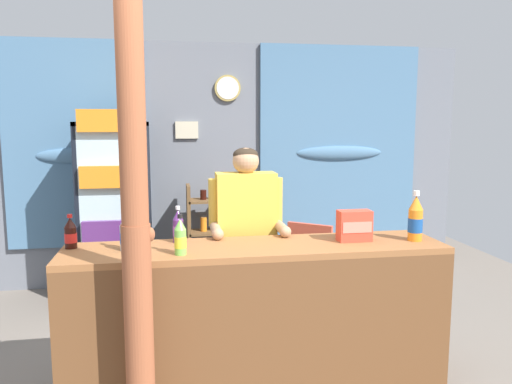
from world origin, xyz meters
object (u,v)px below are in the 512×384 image
(shopkeeper, at_px, (246,227))
(drink_fridge, at_px, (115,199))
(soda_bottle_water, at_px, (126,234))
(soda_bottle_lime_soda, at_px, (180,238))
(timber_post, at_px, (136,234))
(bottle_shelf_rack, at_px, (210,235))
(soda_bottle_cola, at_px, (71,234))
(soda_bottle_orange_soda, at_px, (415,219))
(soda_bottle_grape_soda, at_px, (178,227))
(snack_box_crackers, at_px, (354,226))
(plastic_lawn_chair, at_px, (315,261))
(stall_counter, at_px, (259,309))

(shopkeeper, bearing_deg, drink_fridge, 127.40)
(soda_bottle_water, height_order, soda_bottle_lime_soda, soda_bottle_water)
(timber_post, xyz_separation_m, bottle_shelf_rack, (0.58, 2.50, -0.59))
(soda_bottle_water, bearing_deg, soda_bottle_cola, 161.60)
(soda_bottle_orange_soda, xyz_separation_m, soda_bottle_water, (-1.87, 0.05, -0.04))
(bottle_shelf_rack, xyz_separation_m, soda_bottle_grape_soda, (-0.35, -1.89, 0.49))
(soda_bottle_orange_soda, distance_m, soda_bottle_water, 1.87)
(drink_fridge, xyz_separation_m, snack_box_crackers, (1.73, -1.84, 0.06))
(timber_post, distance_m, bottle_shelf_rack, 2.63)
(soda_bottle_orange_soda, bearing_deg, shopkeeper, 154.85)
(bottle_shelf_rack, relative_size, plastic_lawn_chair, 1.30)
(plastic_lawn_chair, relative_size, soda_bottle_cola, 4.00)
(shopkeeper, distance_m, snack_box_crackers, 0.80)
(drink_fridge, height_order, plastic_lawn_chair, drink_fridge)
(shopkeeper, relative_size, soda_bottle_cola, 7.32)
(bottle_shelf_rack, xyz_separation_m, soda_bottle_lime_soda, (-0.34, -2.21, 0.49))
(bottle_shelf_rack, bearing_deg, stall_counter, -86.32)
(shopkeeper, xyz_separation_m, soda_bottle_cola, (-1.16, -0.33, 0.07))
(stall_counter, relative_size, drink_fridge, 1.31)
(bottle_shelf_rack, xyz_separation_m, shopkeeper, (0.14, -1.61, 0.41))
(drink_fridge, distance_m, soda_bottle_lime_soda, 2.08)
(plastic_lawn_chair, bearing_deg, timber_post, -131.41)
(soda_bottle_grape_soda, xyz_separation_m, soda_bottle_cola, (-0.67, -0.05, -0.01))
(shopkeeper, bearing_deg, soda_bottle_orange_soda, -25.15)
(soda_bottle_lime_soda, height_order, snack_box_crackers, soda_bottle_lime_soda)
(timber_post, relative_size, soda_bottle_grape_soda, 10.16)
(shopkeeper, relative_size, soda_bottle_grape_soda, 6.53)
(plastic_lawn_chair, bearing_deg, soda_bottle_grape_soda, -139.50)
(soda_bottle_water, xyz_separation_m, snack_box_crackers, (1.47, 0.00, -0.00))
(shopkeeper, distance_m, soda_bottle_lime_soda, 0.78)
(soda_bottle_cola, height_order, snack_box_crackers, soda_bottle_cola)
(soda_bottle_orange_soda, bearing_deg, soda_bottle_grape_soda, 172.17)
(soda_bottle_lime_soda, bearing_deg, soda_bottle_orange_soda, 3.81)
(bottle_shelf_rack, distance_m, soda_bottle_orange_soda, 2.48)
(soda_bottle_grape_soda, bearing_deg, shopkeeper, 30.05)
(timber_post, bearing_deg, drink_fridge, 98.63)
(bottle_shelf_rack, relative_size, soda_bottle_grape_soda, 4.63)
(drink_fridge, relative_size, soda_bottle_cola, 8.67)
(stall_counter, height_order, plastic_lawn_chair, stall_counter)
(shopkeeper, xyz_separation_m, soda_bottle_orange_soda, (1.06, -0.50, 0.12))
(soda_bottle_cola, distance_m, soda_bottle_water, 0.36)
(soda_bottle_orange_soda, relative_size, soda_bottle_cola, 1.56)
(stall_counter, distance_m, plastic_lawn_chair, 1.53)
(bottle_shelf_rack, relative_size, soda_bottle_cola, 5.19)
(stall_counter, distance_m, soda_bottle_water, 0.96)
(plastic_lawn_chair, height_order, soda_bottle_cola, soda_bottle_cola)
(soda_bottle_lime_soda, distance_m, snack_box_crackers, 1.15)
(shopkeeper, bearing_deg, bottle_shelf_rack, 94.99)
(bottle_shelf_rack, relative_size, soda_bottle_water, 4.50)
(drink_fridge, xyz_separation_m, soda_bottle_orange_soda, (2.13, -1.89, 0.10))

